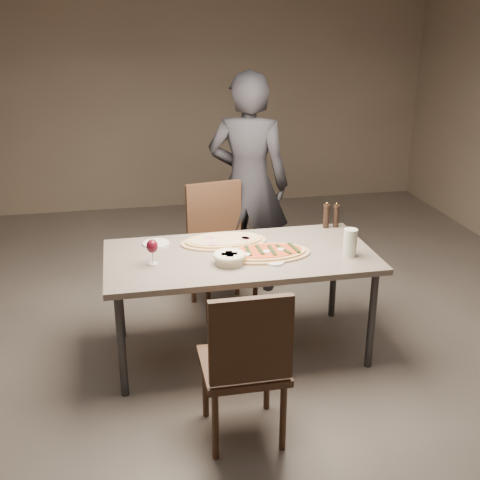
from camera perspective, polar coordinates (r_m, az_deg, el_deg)
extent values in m
plane|color=#625A54|center=(4.38, 0.00, -10.42)|extent=(7.00, 7.00, 0.00)
plane|color=gray|center=(7.25, -5.73, 13.97)|extent=(6.00, 0.00, 6.00)
cube|color=slate|center=(4.05, 0.00, -1.58)|extent=(1.80, 0.90, 0.04)
cylinder|color=#333335|center=(3.82, -11.17, -9.83)|extent=(0.05, 0.05, 0.71)
cylinder|color=#333335|center=(4.13, 12.38, -7.42)|extent=(0.05, 0.05, 0.71)
cylinder|color=#333335|center=(4.47, -11.36, -5.01)|extent=(0.05, 0.05, 0.71)
cylinder|color=#333335|center=(4.74, 8.87, -3.28)|extent=(0.05, 0.05, 0.71)
ellipsoid|color=white|center=(3.99, 2.54, -1.03)|extent=(0.05, 0.05, 0.01)
ellipsoid|color=white|center=(3.94, 0.66, -1.32)|extent=(0.05, 0.05, 0.01)
ellipsoid|color=white|center=(4.03, 3.90, -0.84)|extent=(0.05, 0.05, 0.01)
cube|color=black|center=(3.96, -0.24, -1.25)|extent=(0.04, 0.18, 0.01)
cube|color=black|center=(4.00, 0.78, -1.01)|extent=(0.03, 0.18, 0.01)
cube|color=black|center=(4.02, 1.87, -0.91)|extent=(0.03, 0.18, 0.01)
cube|color=black|center=(4.01, 3.05, -0.98)|extent=(0.02, 0.17, 0.01)
cube|color=black|center=(4.03, 4.13, -0.88)|extent=(0.07, 0.17, 0.01)
cube|color=black|center=(4.06, 5.14, -0.72)|extent=(0.05, 0.18, 0.01)
cylinder|color=pink|center=(4.12, -2.62, -0.33)|extent=(0.07, 0.07, 0.00)
cylinder|color=pink|center=(4.21, 0.44, 0.15)|extent=(0.07, 0.07, 0.00)
cylinder|color=pink|center=(4.24, -2.90, 0.26)|extent=(0.07, 0.07, 0.00)
cylinder|color=pink|center=(4.23, 0.63, 0.23)|extent=(0.07, 0.07, 0.00)
cylinder|color=beige|center=(3.87, -1.01, -1.79)|extent=(0.18, 0.18, 0.07)
torus|color=beige|center=(3.86, -1.01, -1.45)|extent=(0.21, 0.21, 0.03)
cube|color=#AC7C46|center=(3.87, -0.64, -1.56)|extent=(0.06, 0.06, 0.04)
cube|color=#AC7C46|center=(3.89, -1.08, -1.44)|extent=(0.06, 0.06, 0.04)
cube|color=#AC7C46|center=(3.86, -1.38, -1.61)|extent=(0.06, 0.06, 0.04)
cube|color=#AC7C46|center=(3.84, -0.94, -1.73)|extent=(0.06, 0.06, 0.04)
cylinder|color=white|center=(3.90, 3.31, -2.11)|extent=(0.12, 0.12, 0.01)
cylinder|color=gold|center=(3.90, 3.32, -2.06)|extent=(0.08, 0.08, 0.00)
cylinder|color=black|center=(4.55, 8.17, 2.15)|extent=(0.05, 0.05, 0.16)
cylinder|color=black|center=(4.52, 8.23, 3.24)|extent=(0.05, 0.05, 0.02)
sphere|color=gold|center=(4.51, 8.25, 3.47)|extent=(0.02, 0.02, 0.02)
cylinder|color=black|center=(4.57, 9.09, 2.15)|extent=(0.04, 0.04, 0.15)
cylinder|color=black|center=(4.55, 9.15, 3.18)|extent=(0.05, 0.05, 0.02)
sphere|color=gold|center=(4.54, 9.17, 3.40)|extent=(0.02, 0.02, 0.02)
cylinder|color=silver|center=(4.04, 10.40, -0.25)|extent=(0.09, 0.09, 0.19)
cylinder|color=silver|center=(3.92, -8.23, -2.23)|extent=(0.06, 0.06, 0.01)
cylinder|color=silver|center=(3.91, -8.27, -1.65)|extent=(0.01, 0.01, 0.08)
ellipsoid|color=#4C0A18|center=(3.88, -8.33, -0.59)|extent=(0.08, 0.08, 0.09)
cylinder|color=white|center=(4.24, -7.96, -0.32)|extent=(0.19, 0.19, 0.01)
cube|color=#3F291A|center=(3.40, 0.26, -11.81)|extent=(0.46, 0.46, 0.04)
cylinder|color=#3F291A|center=(3.36, -2.35, -17.19)|extent=(0.04, 0.04, 0.43)
cylinder|color=#3F291A|center=(3.42, 4.10, -16.40)|extent=(0.04, 0.04, 0.43)
cylinder|color=#3F291A|center=(3.66, -3.30, -13.61)|extent=(0.04, 0.04, 0.43)
cylinder|color=#3F291A|center=(3.71, 2.56, -12.97)|extent=(0.04, 0.04, 0.43)
cube|color=#3F291A|center=(3.08, 1.05, -9.49)|extent=(0.44, 0.04, 0.48)
cube|color=#3F291A|center=(4.75, -1.59, -1.48)|extent=(0.55, 0.55, 0.04)
cylinder|color=#3F291A|center=(5.08, -0.25, -2.92)|extent=(0.04, 0.04, 0.44)
cylinder|color=#3F291A|center=(4.97, -4.46, -3.59)|extent=(0.04, 0.04, 0.44)
cylinder|color=#3F291A|center=(4.75, 1.46, -4.71)|extent=(0.04, 0.04, 0.44)
cylinder|color=#3F291A|center=(4.63, -3.02, -5.47)|extent=(0.04, 0.04, 0.44)
cube|color=#3F291A|center=(4.84, -2.51, 2.63)|extent=(0.46, 0.12, 0.50)
imported|color=black|center=(5.02, 0.80, 5.32)|extent=(0.79, 0.66, 1.85)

